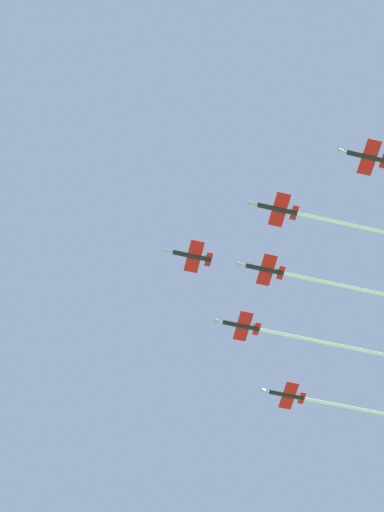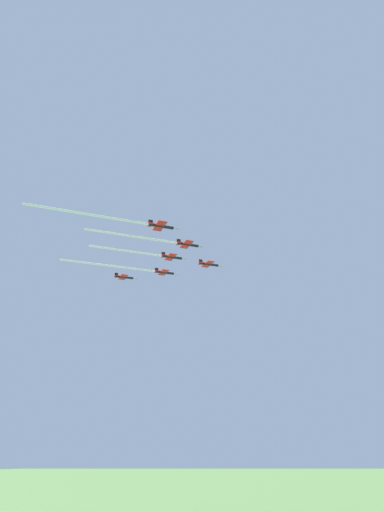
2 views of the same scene
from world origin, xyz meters
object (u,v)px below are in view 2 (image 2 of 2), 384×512
object	(u,v)px
jet_lead	(209,264)
jet_port_outer	(150,254)
jet_center_rear	(122,220)
jet_starboard_inner	(159,240)
jet_port_inner	(134,269)
jet_starboard_outer	(125,277)

from	to	relation	value
jet_lead	jet_port_outer	distance (m)	31.83
jet_lead	jet_center_rear	world-z (taller)	jet_lead
jet_starboard_inner	jet_port_outer	bearing A→B (deg)	177.60
jet_port_inner	jet_starboard_inner	size ratio (longest dim) A/B	1.13
jet_lead	jet_port_inner	bearing A→B (deg)	-117.36
jet_port_inner	jet_port_outer	size ratio (longest dim) A/B	1.28
jet_port_inner	jet_center_rear	xyz separation A→B (m)	(-56.74, 13.46, -0.62)
jet_center_rear	jet_starboard_inner	bearing A→B (deg)	131.26
jet_port_outer	jet_starboard_outer	distance (m)	37.37
jet_starboard_inner	jet_center_rear	size ratio (longest dim) A/B	0.90
jet_lead	jet_starboard_outer	xyz separation A→B (m)	(33.95, 39.81, 0.29)
jet_starboard_outer	jet_port_inner	bearing A→B (deg)	3.84
jet_port_inner	jet_starboard_inner	xyz separation A→B (m)	(-36.63, -6.09, 1.55)
jet_starboard_outer	jet_port_outer	bearing A→B (deg)	7.99
jet_center_rear	jet_port_inner	bearing A→B (deg)	162.11
jet_port_outer	jet_starboard_inner	bearing A→B (deg)	-2.40
jet_port_inner	jet_starboard_inner	bearing A→B (deg)	4.91
jet_starboard_inner	jet_center_rear	xyz separation A→B (m)	(-20.11, 19.56, -2.17)
jet_port_inner	jet_port_outer	bearing A→B (deg)	12.05
jet_starboard_inner	jet_lead	bearing A→B (deg)	119.59
jet_starboard_inner	jet_port_outer	distance (m)	18.52
jet_port_inner	jet_center_rear	distance (m)	58.32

